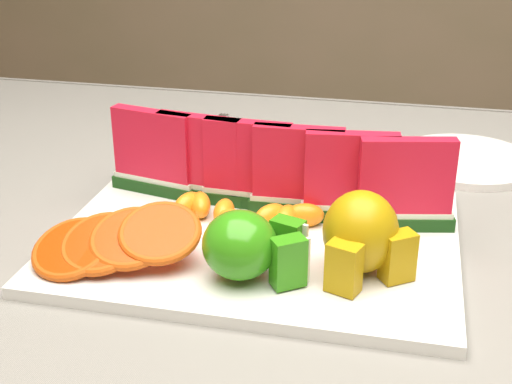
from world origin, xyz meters
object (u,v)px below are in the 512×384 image
at_px(platter, 258,239).
at_px(side_plate, 466,160).
at_px(apple_cluster, 248,246).
at_px(fork, 205,136).
at_px(pear_cluster, 362,235).

relative_size(platter, side_plate, 1.88).
distance_m(apple_cluster, fork, 0.41).
xyz_separation_m(apple_cluster, fork, (-0.15, 0.38, -0.04)).
bearing_deg(platter, side_plate, 51.35).
bearing_deg(apple_cluster, platter, 96.86).
xyz_separation_m(platter, fork, (-0.14, 0.30, -0.00)).
height_order(platter, apple_cluster, apple_cluster).
distance_m(apple_cluster, pear_cluster, 0.10).
xyz_separation_m(platter, apple_cluster, (0.01, -0.08, 0.04)).
distance_m(apple_cluster, side_plate, 0.42).
distance_m(platter, apple_cluster, 0.09).
bearing_deg(pear_cluster, fork, 125.82).
height_order(side_plate, fork, side_plate).
bearing_deg(side_plate, apple_cluster, -120.19).
xyz_separation_m(platter, side_plate, (0.22, 0.27, -0.00)).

